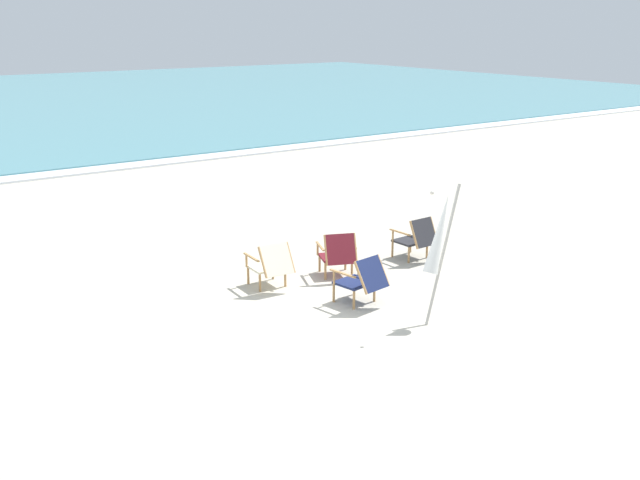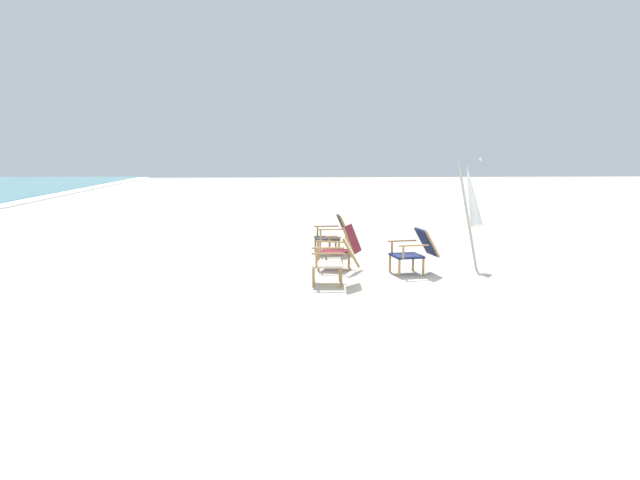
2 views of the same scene
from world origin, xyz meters
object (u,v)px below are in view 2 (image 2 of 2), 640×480
object	(u,v)px
umbrella_furled_white	(471,196)
beach_chair_front_right	(335,233)
beach_chair_mid_center	(338,258)
beach_chair_back_right	(342,246)
beach_chair_back_left	(416,249)

from	to	relation	value
umbrella_furled_white	beach_chair_front_right	bearing A→B (deg)	53.96
beach_chair_mid_center	beach_chair_back_right	bearing A→B (deg)	-9.15
beach_chair_front_right	beach_chair_mid_center	bearing A→B (deg)	175.87
beach_chair_back_left	umbrella_furled_white	bearing A→B (deg)	-65.18
beach_chair_front_right	beach_chair_back_right	size ratio (longest dim) A/B	0.93
beach_chair_back_left	beach_chair_mid_center	size ratio (longest dim) A/B	1.06
beach_chair_back_left	beach_chair_mid_center	world-z (taller)	beach_chair_back_left
beach_chair_mid_center	beach_chair_back_left	bearing A→B (deg)	-61.74
beach_chair_back_left	beach_chair_back_right	size ratio (longest dim) A/B	0.98
beach_chair_front_right	beach_chair_mid_center	xyz separation A→B (m)	(-2.97, 0.21, -0.01)
beach_chair_front_right	beach_chair_back_right	distance (m)	1.76
beach_chair_back_left	beach_chair_front_right	size ratio (longest dim) A/B	1.05
beach_chair_mid_center	umbrella_furled_white	distance (m)	2.98
beach_chair_front_right	beach_chair_back_right	xyz separation A→B (m)	(-1.76, 0.02, 0.00)
beach_chair_mid_center	umbrella_furled_white	world-z (taller)	umbrella_furled_white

